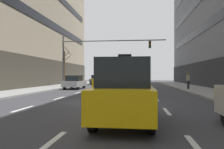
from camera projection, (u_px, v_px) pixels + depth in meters
name	position (u px, v px, depth m)	size (l,w,h in m)	color
ground_plane	(102.00, 102.00, 13.27)	(120.00, 120.00, 0.00)	#38383D
lane_stripe_l1_s3	(23.00, 109.00, 10.65)	(0.16, 2.00, 0.01)	silver
lane_stripe_l1_s4	(59.00, 98.00, 15.62)	(0.16, 2.00, 0.01)	silver
lane_stripe_l1_s5	(78.00, 93.00, 20.59)	(0.16, 2.00, 0.01)	silver
lane_stripe_l1_s6	(89.00, 89.00, 25.56)	(0.16, 2.00, 0.01)	silver
lane_stripe_l1_s7	(97.00, 87.00, 30.53)	(0.16, 2.00, 0.01)	silver
lane_stripe_l1_s8	(103.00, 85.00, 35.50)	(0.16, 2.00, 0.01)	silver
lane_stripe_l1_s9	(107.00, 84.00, 40.47)	(0.16, 2.00, 0.01)	silver
lane_stripe_l1_s10	(110.00, 83.00, 45.44)	(0.16, 2.00, 0.01)	silver
lane_stripe_l2_s2	(51.00, 142.00, 5.32)	(0.16, 2.00, 0.01)	silver
lane_stripe_l2_s3	(92.00, 110.00, 10.29)	(0.16, 2.00, 0.01)	silver
lane_stripe_l2_s4	(107.00, 99.00, 15.26)	(0.16, 2.00, 0.01)	silver
lane_stripe_l2_s5	(114.00, 93.00, 20.23)	(0.16, 2.00, 0.01)	silver
lane_stripe_l2_s6	(119.00, 89.00, 25.20)	(0.16, 2.00, 0.01)	silver
lane_stripe_l2_s7	(122.00, 87.00, 30.17)	(0.16, 2.00, 0.01)	silver
lane_stripe_l2_s8	(124.00, 85.00, 35.14)	(0.16, 2.00, 0.01)	silver
lane_stripe_l2_s9	(125.00, 84.00, 40.11)	(0.16, 2.00, 0.01)	silver
lane_stripe_l2_s10	(127.00, 83.00, 45.08)	(0.16, 2.00, 0.01)	silver
lane_stripe_l3_s2	(197.00, 147.00, 4.95)	(0.16, 2.00, 0.01)	silver
lane_stripe_l3_s3	(167.00, 111.00, 9.92)	(0.16, 2.00, 0.01)	silver
lane_stripe_l3_s4	(157.00, 99.00, 14.89)	(0.16, 2.00, 0.01)	silver
lane_stripe_l3_s5	(152.00, 93.00, 19.86)	(0.16, 2.00, 0.01)	silver
lane_stripe_l3_s6	(149.00, 90.00, 24.83)	(0.16, 2.00, 0.01)	silver
lane_stripe_l3_s7	(147.00, 87.00, 29.80)	(0.16, 2.00, 0.01)	silver
lane_stripe_l3_s8	(145.00, 86.00, 34.77)	(0.16, 2.00, 0.01)	silver
lane_stripe_l3_s9	(144.00, 84.00, 39.74)	(0.16, 2.00, 0.01)	silver
lane_stripe_l3_s10	(143.00, 83.00, 44.71)	(0.16, 2.00, 0.01)	silver
taxi_driving_0	(134.00, 85.00, 19.07)	(1.93, 4.29, 1.76)	black
taxi_driving_1	(125.00, 91.00, 7.52)	(1.89, 4.39, 2.29)	black
taxi_driving_2	(104.00, 80.00, 24.90)	(1.89, 4.49, 2.35)	black
taxi_driving_3	(114.00, 78.00, 36.66)	(1.96, 4.59, 2.40)	black
car_driving_4	(75.00, 82.00, 26.07)	(1.87, 4.23, 1.57)	black
car_driving_5	(97.00, 80.00, 39.40)	(1.91, 4.41, 1.64)	black
taxi_driving_6	(134.00, 80.00, 41.95)	(1.81, 4.24, 1.75)	black
traffic_signal_0	(96.00, 51.00, 27.51)	(12.60, 0.35, 6.31)	#4C4C51
traffic_signal_1	(115.00, 63.00, 47.74)	(12.02, 0.34, 5.54)	#4C4C51
street_tree_0	(64.00, 68.00, 31.93)	(1.55, 1.63, 5.40)	#4C3823
pedestrian_0	(188.00, 80.00, 23.88)	(0.32, 0.50, 1.71)	black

